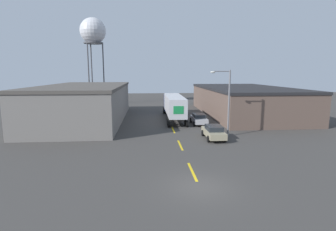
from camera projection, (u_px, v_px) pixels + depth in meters
ground_plane at (199, 187)px, 17.14m from camera, size 160.00×160.00×0.00m
road_centerline at (180, 145)px, 27.00m from camera, size 0.20×18.44×0.01m
warehouse_left at (85, 103)px, 40.34m from camera, size 11.64×25.51×5.53m
warehouse_right at (244, 101)px, 46.88m from camera, size 13.65×26.71×4.90m
semi_truck at (174, 104)px, 42.05m from camera, size 2.92×15.02×3.83m
parked_car_right_mid at (214, 132)px, 29.48m from camera, size 2.04×4.67×1.53m
parked_car_right_far at (199, 119)px, 37.90m from camera, size 2.04×4.67×1.53m
water_tower at (93, 32)px, 58.97m from camera, size 5.79×5.79×19.62m
street_lamp at (227, 98)px, 30.08m from camera, size 2.37×0.32×7.70m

